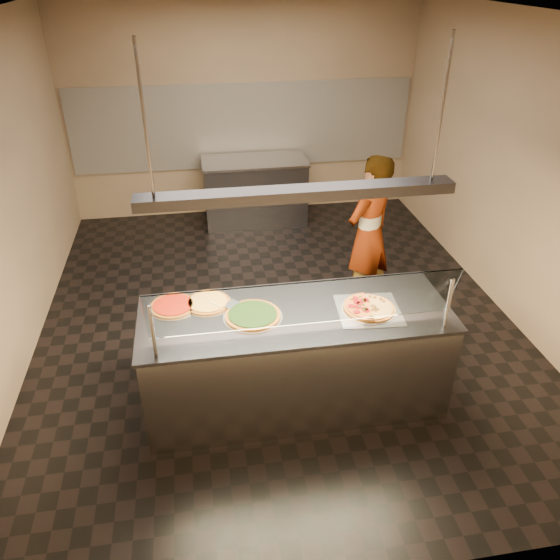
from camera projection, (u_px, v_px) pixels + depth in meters
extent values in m
cube|color=black|center=(277.00, 316.00, 6.01)|extent=(5.00, 6.00, 0.02)
cube|color=silver|center=(276.00, 12.00, 4.47)|extent=(5.00, 6.00, 0.02)
cube|color=tan|center=(243.00, 111.00, 7.79)|extent=(5.00, 0.02, 3.00)
cube|color=tan|center=(373.00, 405.00, 2.68)|extent=(5.00, 0.02, 3.00)
cube|color=tan|center=(0.00, 203.00, 4.88)|extent=(0.02, 6.00, 3.00)
cube|color=tan|center=(518.00, 172.00, 5.59)|extent=(0.02, 6.00, 3.00)
cube|color=silver|center=(244.00, 126.00, 7.87)|extent=(4.90, 0.02, 1.20)
cube|color=#B7B7BC|center=(295.00, 359.00, 4.64)|extent=(2.48, 0.90, 0.90)
cube|color=#3F3F45|center=(296.00, 314.00, 4.40)|extent=(2.52, 0.94, 0.03)
cylinder|color=#B7B7BC|center=(153.00, 332.00, 3.79)|extent=(0.03, 0.03, 0.44)
cylinder|color=#B7B7BC|center=(448.00, 304.00, 4.10)|extent=(0.03, 0.03, 0.44)
cube|color=white|center=(305.00, 304.00, 3.96)|extent=(2.28, 0.18, 0.47)
cube|color=silver|center=(369.00, 310.00, 4.42)|extent=(0.54, 0.54, 0.01)
cylinder|color=silver|center=(369.00, 309.00, 4.42)|extent=(0.45, 0.45, 0.01)
cylinder|color=#5B080A|center=(366.00, 299.00, 4.46)|extent=(0.06, 0.06, 0.01)
cylinder|color=#5B080A|center=(363.00, 300.00, 4.45)|extent=(0.06, 0.06, 0.01)
cylinder|color=#5B080A|center=(355.00, 298.00, 4.48)|extent=(0.06, 0.06, 0.01)
cylinder|color=#5B080A|center=(356.00, 301.00, 4.43)|extent=(0.06, 0.06, 0.01)
cylinder|color=#5B080A|center=(360.00, 303.00, 4.41)|extent=(0.06, 0.06, 0.01)
cylinder|color=#5B080A|center=(351.00, 306.00, 4.38)|extent=(0.06, 0.06, 0.01)
cylinder|color=#5B080A|center=(358.00, 306.00, 4.37)|extent=(0.06, 0.06, 0.01)
cylinder|color=#5B080A|center=(357.00, 311.00, 4.31)|extent=(0.06, 0.06, 0.01)
cylinder|color=#5B080A|center=(365.00, 308.00, 4.34)|extent=(0.06, 0.06, 0.01)
cylinder|color=#5B080A|center=(366.00, 310.00, 4.33)|extent=(0.06, 0.06, 0.01)
cube|color=#19590F|center=(360.00, 296.00, 4.50)|extent=(0.02, 0.02, 0.01)
cube|color=#19590F|center=(363.00, 300.00, 4.45)|extent=(0.02, 0.02, 0.01)
cube|color=#19590F|center=(351.00, 298.00, 4.47)|extent=(0.02, 0.02, 0.01)
cube|color=#19590F|center=(363.00, 304.00, 4.40)|extent=(0.02, 0.02, 0.01)
cube|color=#19590F|center=(359.00, 306.00, 4.37)|extent=(0.02, 0.02, 0.01)
cube|color=#19590F|center=(364.00, 307.00, 4.36)|extent=(0.02, 0.02, 0.01)
cube|color=#19590F|center=(364.00, 310.00, 4.33)|extent=(0.02, 0.02, 0.01)
cube|color=#19590F|center=(371.00, 315.00, 4.26)|extent=(0.02, 0.02, 0.01)
sphere|color=#513014|center=(372.00, 309.00, 4.37)|extent=(0.03, 0.03, 0.03)
sphere|color=#513014|center=(375.00, 310.00, 4.36)|extent=(0.03, 0.03, 0.03)
sphere|color=#513014|center=(377.00, 309.00, 4.37)|extent=(0.03, 0.03, 0.03)
sphere|color=#513014|center=(374.00, 307.00, 4.39)|extent=(0.03, 0.03, 0.03)
sphere|color=#513014|center=(374.00, 307.00, 4.40)|extent=(0.03, 0.03, 0.03)
sphere|color=#513014|center=(374.00, 306.00, 4.41)|extent=(0.03, 0.03, 0.03)
sphere|color=#513014|center=(372.00, 305.00, 4.42)|extent=(0.03, 0.03, 0.03)
sphere|color=#513014|center=(383.00, 301.00, 4.47)|extent=(0.03, 0.03, 0.03)
sphere|color=#513014|center=(380.00, 299.00, 4.50)|extent=(0.03, 0.03, 0.03)
sphere|color=#513014|center=(374.00, 297.00, 4.52)|extent=(0.03, 0.03, 0.03)
sphere|color=#513014|center=(370.00, 296.00, 4.54)|extent=(0.03, 0.03, 0.03)
cylinder|color=silver|center=(253.00, 316.00, 4.34)|extent=(0.48, 0.48, 0.01)
cylinder|color=brown|center=(253.00, 315.00, 4.34)|extent=(0.45, 0.45, 0.02)
cylinder|color=black|center=(253.00, 313.00, 4.33)|extent=(0.39, 0.39, 0.01)
cylinder|color=silver|center=(208.00, 303.00, 4.51)|extent=(0.40, 0.40, 0.01)
cylinder|color=brown|center=(208.00, 302.00, 4.50)|extent=(0.37, 0.37, 0.02)
cylinder|color=gold|center=(208.00, 301.00, 4.49)|extent=(0.32, 0.32, 0.01)
cylinder|color=silver|center=(173.00, 306.00, 4.46)|extent=(0.40, 0.40, 0.01)
cylinder|color=brown|center=(173.00, 305.00, 4.46)|extent=(0.37, 0.37, 0.02)
cylinder|color=#8B0907|center=(173.00, 304.00, 4.45)|extent=(0.33, 0.33, 0.01)
cube|color=#B7B7BC|center=(232.00, 304.00, 4.45)|extent=(0.17, 0.17, 0.00)
cylinder|color=tan|center=(215.00, 304.00, 4.45)|extent=(0.11, 0.12, 0.02)
cube|color=#3F3F45|center=(255.00, 192.00, 7.95)|extent=(1.45, 0.70, 0.90)
cube|color=#B7B7BC|center=(254.00, 161.00, 7.71)|extent=(1.49, 0.74, 0.03)
imported|color=#2B2631|center=(369.00, 234.00, 5.78)|extent=(0.75, 0.70, 1.73)
cube|color=#3F3F45|center=(298.00, 193.00, 3.88)|extent=(2.30, 0.18, 0.08)
cylinder|color=#B7B7BC|center=(145.00, 122.00, 3.46)|extent=(0.02, 0.02, 1.01)
cylinder|color=#B7B7BC|center=(442.00, 110.00, 3.74)|extent=(0.02, 0.02, 1.01)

